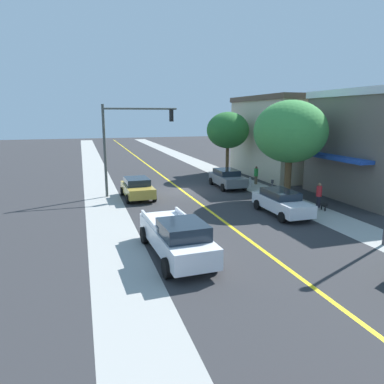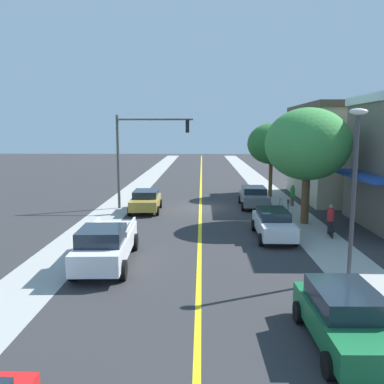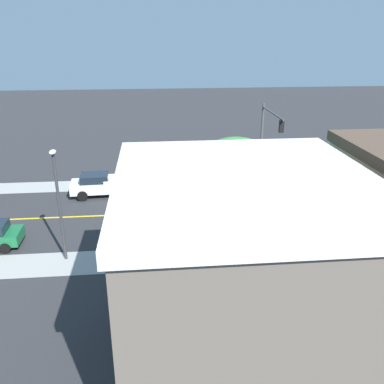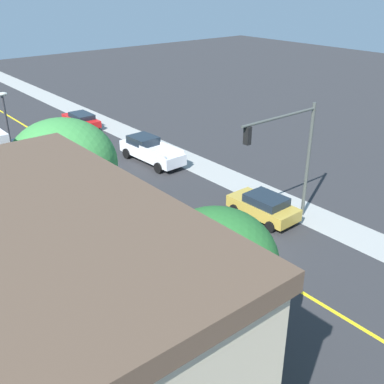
{
  "view_description": "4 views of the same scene",
  "coord_description": "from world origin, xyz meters",
  "px_view_note": "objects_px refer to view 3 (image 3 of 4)",
  "views": [
    {
      "loc": [
        7.69,
        27.61,
        6.11
      ],
      "look_at": [
        1.49,
        7.36,
        1.54
      ],
      "focal_mm": 33.81,
      "sensor_mm": 36.0,
      "label": 1
    },
    {
      "loc": [
        -0.11,
        30.19,
        5.75
      ],
      "look_at": [
        0.53,
        4.14,
        1.82
      ],
      "focal_mm": 38.51,
      "sensor_mm": 36.0,
      "label": 2
    },
    {
      "loc": [
        -27.15,
        9.39,
        12.3
      ],
      "look_at": [
        -0.47,
        6.79,
        1.77
      ],
      "focal_mm": 38.24,
      "sensor_mm": 36.0,
      "label": 3
    },
    {
      "loc": [
        -14.58,
        -14.58,
        12.94
      ],
      "look_at": [
        1.41,
        5.03,
        1.13
      ],
      "focal_mm": 43.09,
      "sensor_mm": 36.0,
      "label": 4
    }
  ],
  "objects_px": {
    "fire_hydrant": "(311,241)",
    "pedestrian_green_shirt": "(335,243)",
    "white_pickup_truck": "(107,184)",
    "grey_sedan_left_curb": "(308,222)",
    "pedestrian_red_shirt": "(188,252)",
    "parking_meter": "(239,234)",
    "small_dog": "(174,259)",
    "street_lamp": "(58,194)",
    "white_sedan_left_curb": "(171,227)",
    "street_tree_right_corner": "(235,178)",
    "gold_sedan_right_curb": "(252,181)",
    "traffic_light_mast": "(267,134)"
  },
  "relations": [
    {
      "from": "grey_sedan_left_curb",
      "to": "pedestrian_green_shirt",
      "type": "height_order",
      "value": "pedestrian_green_shirt"
    },
    {
      "from": "street_tree_right_corner",
      "to": "traffic_light_mast",
      "type": "xyz_separation_m",
      "value": [
        10.86,
        -4.77,
        -0.25
      ]
    },
    {
      "from": "pedestrian_green_shirt",
      "to": "small_dog",
      "type": "height_order",
      "value": "pedestrian_green_shirt"
    },
    {
      "from": "gold_sedan_right_curb",
      "to": "small_dog",
      "type": "bearing_deg",
      "value": 55.74
    },
    {
      "from": "street_tree_right_corner",
      "to": "gold_sedan_right_curb",
      "type": "xyz_separation_m",
      "value": [
        10.39,
        -3.57,
        -4.1
      ]
    },
    {
      "from": "fire_hydrant",
      "to": "white_pickup_truck",
      "type": "height_order",
      "value": "white_pickup_truck"
    },
    {
      "from": "traffic_light_mast",
      "to": "white_pickup_truck",
      "type": "relative_size",
      "value": 1.13
    },
    {
      "from": "street_lamp",
      "to": "pedestrian_red_shirt",
      "type": "bearing_deg",
      "value": -101.34
    },
    {
      "from": "street_lamp",
      "to": "small_dog",
      "type": "distance_m",
      "value": 7.31
    },
    {
      "from": "gold_sedan_right_curb",
      "to": "fire_hydrant",
      "type": "bearing_deg",
      "value": 96.3
    },
    {
      "from": "pedestrian_green_shirt",
      "to": "fire_hydrant",
      "type": "bearing_deg",
      "value": 53.93
    },
    {
      "from": "fire_hydrant",
      "to": "street_lamp",
      "type": "distance_m",
      "value": 15.05
    },
    {
      "from": "grey_sedan_left_curb",
      "to": "gold_sedan_right_curb",
      "type": "bearing_deg",
      "value": -75.86
    },
    {
      "from": "gold_sedan_right_curb",
      "to": "pedestrian_green_shirt",
      "type": "bearing_deg",
      "value": 100.82
    },
    {
      "from": "fire_hydrant",
      "to": "pedestrian_green_shirt",
      "type": "bearing_deg",
      "value": -136.33
    },
    {
      "from": "white_sedan_left_curb",
      "to": "white_pickup_truck",
      "type": "relative_size",
      "value": 0.79
    },
    {
      "from": "pedestrian_red_shirt",
      "to": "small_dog",
      "type": "distance_m",
      "value": 0.96
    },
    {
      "from": "street_lamp",
      "to": "white_sedan_left_curb",
      "type": "height_order",
      "value": "street_lamp"
    },
    {
      "from": "white_sedan_left_curb",
      "to": "pedestrian_green_shirt",
      "type": "height_order",
      "value": "pedestrian_green_shirt"
    },
    {
      "from": "fire_hydrant",
      "to": "pedestrian_green_shirt",
      "type": "xyz_separation_m",
      "value": [
        -1.09,
        -1.04,
        0.42
      ]
    },
    {
      "from": "fire_hydrant",
      "to": "white_pickup_truck",
      "type": "relative_size",
      "value": 0.14
    },
    {
      "from": "pedestrian_red_shirt",
      "to": "small_dog",
      "type": "height_order",
      "value": "pedestrian_red_shirt"
    },
    {
      "from": "grey_sedan_left_curb",
      "to": "parking_meter",
      "type": "bearing_deg",
      "value": 18.49
    },
    {
      "from": "white_sedan_left_curb",
      "to": "pedestrian_red_shirt",
      "type": "xyz_separation_m",
      "value": [
        -3.3,
        -0.81,
        0.08
      ]
    },
    {
      "from": "traffic_light_mast",
      "to": "parking_meter",
      "type": "bearing_deg",
      "value": -23.03
    },
    {
      "from": "fire_hydrant",
      "to": "pedestrian_red_shirt",
      "type": "bearing_deg",
      "value": 99.84
    },
    {
      "from": "parking_meter",
      "to": "small_dog",
      "type": "relative_size",
      "value": 1.89
    },
    {
      "from": "grey_sedan_left_curb",
      "to": "pedestrian_red_shirt",
      "type": "xyz_separation_m",
      "value": [
        -3.23,
        8.11,
        0.07
      ]
    },
    {
      "from": "traffic_light_mast",
      "to": "white_sedan_left_curb",
      "type": "relative_size",
      "value": 1.44
    },
    {
      "from": "traffic_light_mast",
      "to": "small_dog",
      "type": "bearing_deg",
      "value": -35.72
    },
    {
      "from": "street_lamp",
      "to": "white_pickup_truck",
      "type": "distance_m",
      "value": 10.41
    },
    {
      "from": "gold_sedan_right_curb",
      "to": "small_dog",
      "type": "relative_size",
      "value": 5.76
    },
    {
      "from": "white_sedan_left_curb",
      "to": "pedestrian_red_shirt",
      "type": "distance_m",
      "value": 3.4
    },
    {
      "from": "parking_meter",
      "to": "fire_hydrant",
      "type": "bearing_deg",
      "value": -94.7
    },
    {
      "from": "fire_hydrant",
      "to": "white_sedan_left_curb",
      "type": "xyz_separation_m",
      "value": [
        1.98,
        8.42,
        0.38
      ]
    },
    {
      "from": "street_lamp",
      "to": "gold_sedan_right_curb",
      "type": "xyz_separation_m",
      "value": [
        9.74,
        -13.25,
        -3.25
      ]
    },
    {
      "from": "grey_sedan_left_curb",
      "to": "gold_sedan_right_curb",
      "type": "distance_m",
      "value": 8.14
    },
    {
      "from": "white_sedan_left_curb",
      "to": "small_dog",
      "type": "height_order",
      "value": "white_sedan_left_curb"
    },
    {
      "from": "parking_meter",
      "to": "white_sedan_left_curb",
      "type": "bearing_deg",
      "value": 68.17
    },
    {
      "from": "fire_hydrant",
      "to": "parking_meter",
      "type": "xyz_separation_m",
      "value": [
        0.36,
        4.39,
        0.51
      ]
    },
    {
      "from": "white_pickup_truck",
      "to": "grey_sedan_left_curb",
      "type": "bearing_deg",
      "value": 146.98
    },
    {
      "from": "street_lamp",
      "to": "small_dog",
      "type": "relative_size",
      "value": 8.79
    },
    {
      "from": "street_tree_right_corner",
      "to": "gold_sedan_right_curb",
      "type": "bearing_deg",
      "value": -18.98
    },
    {
      "from": "white_sedan_left_curb",
      "to": "pedestrian_red_shirt",
      "type": "relative_size",
      "value": 2.85
    },
    {
      "from": "street_lamp",
      "to": "pedestrian_green_shirt",
      "type": "relative_size",
      "value": 4.07
    },
    {
      "from": "gold_sedan_right_curb",
      "to": "parking_meter",
      "type": "bearing_deg",
      "value": 70.68
    },
    {
      "from": "pedestrian_green_shirt",
      "to": "small_dog",
      "type": "xyz_separation_m",
      "value": [
        -0.08,
        9.45,
        -0.47
      ]
    },
    {
      "from": "pedestrian_red_shirt",
      "to": "parking_meter",
      "type": "bearing_deg",
      "value": -61.23
    },
    {
      "from": "pedestrian_green_shirt",
      "to": "grey_sedan_left_curb",
      "type": "bearing_deg",
      "value": 20.54
    },
    {
      "from": "grey_sedan_left_curb",
      "to": "pedestrian_green_shirt",
      "type": "bearing_deg",
      "value": 101.23
    }
  ]
}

